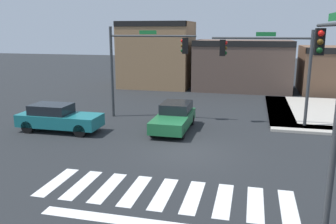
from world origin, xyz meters
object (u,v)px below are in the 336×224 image
(traffic_signal_southeast, at_px, (329,76))
(car_teal, at_px, (58,118))
(car_green, at_px, (174,117))
(traffic_signal_northeast, at_px, (270,60))
(traffic_signal_northwest, at_px, (143,57))

(traffic_signal_southeast, distance_m, car_teal, 14.43)
(car_teal, height_order, car_green, car_teal)
(traffic_signal_northeast, distance_m, traffic_signal_northwest, 7.71)
(traffic_signal_northwest, bearing_deg, traffic_signal_southeast, -47.15)
(traffic_signal_southeast, height_order, traffic_signal_northwest, traffic_signal_southeast)
(traffic_signal_southeast, bearing_deg, car_green, 40.70)
(traffic_signal_northeast, bearing_deg, car_teal, 19.28)
(traffic_signal_southeast, distance_m, traffic_signal_northwest, 13.29)
(traffic_signal_southeast, bearing_deg, traffic_signal_northeast, 7.78)
(traffic_signal_southeast, relative_size, car_teal, 1.32)
(traffic_signal_northeast, distance_m, car_teal, 12.56)
(traffic_signal_northwest, xyz_separation_m, car_teal, (-3.77, -4.06, -3.20))
(traffic_signal_northeast, bearing_deg, traffic_signal_southeast, 97.78)
(traffic_signal_southeast, bearing_deg, traffic_signal_northwest, 42.85)
(traffic_signal_southeast, distance_m, traffic_signal_northeast, 9.80)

